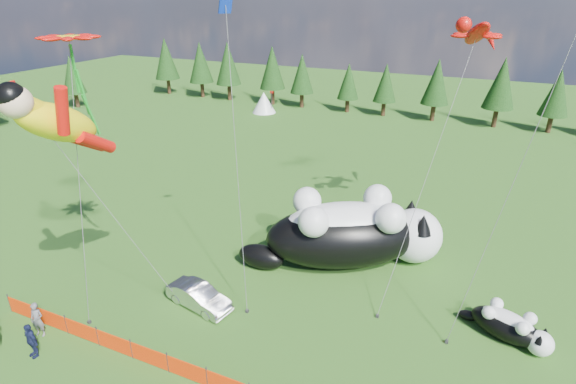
# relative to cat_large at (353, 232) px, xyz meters

# --- Properties ---
(ground) EXTENTS (160.00, 160.00, 0.00)m
(ground) POSITION_rel_cat_large_xyz_m (-3.75, -8.66, -2.14)
(ground) COLOR #103C0A
(ground) RESTS_ON ground
(safety_fence) EXTENTS (22.06, 0.06, 1.10)m
(safety_fence) POSITION_rel_cat_large_xyz_m (-3.75, -11.66, -1.63)
(safety_fence) COLOR #262626
(safety_fence) RESTS_ON ground
(tree_line) EXTENTS (90.00, 4.00, 8.00)m
(tree_line) POSITION_rel_cat_large_xyz_m (-3.75, 36.34, 1.86)
(tree_line) COLOR black
(tree_line) RESTS_ON ground
(festival_tents) EXTENTS (50.00, 3.20, 2.80)m
(festival_tents) POSITION_rel_cat_large_xyz_m (7.25, 31.34, -0.74)
(festival_tents) COLOR white
(festival_tents) RESTS_ON ground
(cat_large) EXTENTS (11.40, 8.37, 4.50)m
(cat_large) POSITION_rel_cat_large_xyz_m (0.00, 0.00, 0.00)
(cat_large) COLOR black
(cat_large) RESTS_ON ground
(cat_small) EXTENTS (4.25, 2.62, 1.59)m
(cat_small) POSITION_rel_cat_large_xyz_m (8.76, -3.41, -1.38)
(cat_small) COLOR black
(cat_small) RESTS_ON ground
(car) EXTENTS (3.93, 2.02, 1.23)m
(car) POSITION_rel_cat_large_xyz_m (-6.09, -7.34, -1.52)
(car) COLOR silver
(car) RESTS_ON ground
(spectator_a) EXTENTS (0.75, 0.58, 1.82)m
(spectator_a) POSITION_rel_cat_large_xyz_m (-11.88, -12.26, -1.23)
(spectator_a) COLOR #5A595E
(spectator_a) RESTS_ON ground
(spectator_c) EXTENTS (1.12, 0.74, 1.77)m
(spectator_c) POSITION_rel_cat_large_xyz_m (-10.96, -13.34, -1.25)
(spectator_c) COLOR #151B3C
(spectator_c) RESTS_ON ground
(superhero_kite) EXTENTS (5.80, 5.60, 12.79)m
(superhero_kite) POSITION_rel_cat_large_xyz_m (-10.41, -10.03, 7.99)
(superhero_kite) COLOR yellow
(superhero_kite) RESTS_ON ground
(gecko_kite) EXTENTS (4.25, 12.55, 16.18)m
(gecko_kite) POSITION_rel_cat_large_xyz_m (4.88, 5.09, 10.93)
(gecko_kite) COLOR red
(gecko_kite) RESTS_ON ground
(flower_kite) EXTENTS (3.17, 4.51, 13.56)m
(flower_kite) POSITION_rel_cat_large_xyz_m (-11.33, -7.88, 11.04)
(flower_kite) COLOR red
(flower_kite) RESTS_ON ground
(diamond_kite_a) EXTENTS (2.48, 3.33, 15.53)m
(diamond_kite_a) POSITION_rel_cat_large_xyz_m (-5.48, -4.12, 11.99)
(diamond_kite_a) COLOR #0C2DBD
(diamond_kite_a) RESTS_ON ground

